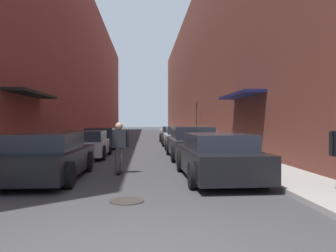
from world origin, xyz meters
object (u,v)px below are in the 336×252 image
Objects in this scene: parked_car_left_2 at (101,139)px; traffic_light at (196,116)px; parked_car_left_0 at (48,157)px; parked_car_right_1 at (191,143)px; parked_car_right_2 at (180,138)px; manhole_cover at (127,201)px; parked_car_right_3 at (173,135)px; parked_car_right_0 at (217,157)px; skateboarder at (119,142)px; parked_car_left_1 at (86,144)px.

traffic_light is (7.27, 8.54, 1.56)m from parked_car_left_2.
parked_car_left_0 is 0.93× the size of parked_car_right_1.
parked_car_right_2 reaches higher than parked_car_left_0.
manhole_cover is 22.68m from traffic_light.
manhole_cover is at bearing -100.91° from parked_car_right_2.
parked_car_left_2 is 5.94× the size of manhole_cover.
parked_car_left_2 is at bearing -134.10° from parked_car_right_3.
parked_car_left_0 is 6.35× the size of manhole_cover.
skateboarder is (-2.85, 1.22, 0.35)m from parked_car_right_0.
parked_car_right_3 reaches higher than parked_car_left_2.
parked_car_right_3 reaches higher than parked_car_left_1.
parked_car_left_2 is 7.45m from parked_car_right_1.
parked_car_left_0 is 16.55m from parked_car_right_3.
parked_car_right_2 is (4.86, -0.35, 0.06)m from parked_car_left_2.
parked_car_right_0 is 2.81× the size of skateboarder.
parked_car_right_3 is 4.55m from traffic_light.
traffic_light is at bearing 49.59° from parked_car_left_2.
skateboarder is at bearing -68.41° from parked_car_left_1.
parked_car_right_0 is at bearing -90.38° from parked_car_right_3.
parked_car_right_0 is at bearing -51.64° from parked_car_left_1.
parked_car_right_2 is (4.86, 4.70, 0.07)m from parked_car_left_1.
parked_car_right_0 is 1.38× the size of traffic_light.
parked_car_right_2 is (0.12, 10.69, 0.02)m from parked_car_right_0.
parked_car_left_2 is 10.00m from skateboarder.
parked_car_left_2 is 11.32m from traffic_light.
parked_car_right_3 is 15.12m from skateboarder.
parked_car_right_0 is 3.13m from skateboarder.
parked_car_left_1 is 0.88× the size of parked_car_right_0.
traffic_light reaches higher than skateboarder.
parked_car_right_0 reaches higher than parked_car_left_2.
parked_car_left_0 is 3.62m from manhole_cover.
parked_car_left_1 is 8.78m from manhole_cover.
parked_car_left_2 is at bearing 175.86° from parked_car_right_2.
skateboarder is (-2.97, -9.46, 0.33)m from parked_car_right_2.
parked_car_right_1 is 2.97× the size of skateboarder.
skateboarder is (1.90, 1.00, 0.35)m from parked_car_left_0.
manhole_cover is at bearing -97.76° from parked_car_right_3.
parked_car_right_0 is 0.95× the size of parked_car_right_1.
parked_car_left_0 is 11.54m from parked_car_right_2.
parked_car_left_0 is 0.97× the size of parked_car_right_2.
parked_car_right_2 is 9.92m from skateboarder.
traffic_light is (4.94, 22.03, 2.15)m from manhole_cover.
parked_car_right_1 reaches higher than parked_car_left_0.
parked_car_right_1 is (4.75, -0.69, 0.09)m from parked_car_left_1.
parked_car_right_2 is 9.33m from traffic_light.
parked_car_left_0 reaches higher than parked_car_left_1.
parked_car_left_0 is at bearing -115.00° from parked_car_right_2.
parked_car_left_0 is at bearing 177.28° from parked_car_right_0.
parked_car_right_2 is (0.11, 5.39, -0.02)m from parked_car_right_1.
parked_car_left_0 is 20.73m from traffic_light.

